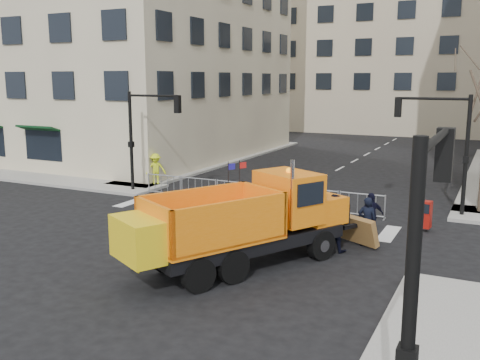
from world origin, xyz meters
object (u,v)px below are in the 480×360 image
at_px(newspaper_box, 425,214).
at_px(cop_c, 371,216).
at_px(cop_b, 334,223).
at_px(plow_truck, 241,220).
at_px(cop_a, 367,221).
at_px(worker, 156,169).

bearing_deg(newspaper_box, cop_c, -125.72).
xyz_separation_m(cop_b, cop_c, (0.85, 2.16, -0.15)).
xyz_separation_m(plow_truck, cop_a, (3.13, 4.10, -0.66)).
bearing_deg(newspaper_box, cop_b, -115.42).
relative_size(cop_b, cop_c, 1.17).
relative_size(plow_truck, newspaper_box, 8.37).
xyz_separation_m(plow_truck, cop_b, (2.20, 3.00, -0.54)).
distance_m(cop_b, worker, 14.22).
xyz_separation_m(cop_b, newspaper_box, (2.61, 4.04, -0.33)).
xyz_separation_m(cop_a, worker, (-13.39, 5.76, 0.11)).
height_order(cop_b, worker, cop_b).
xyz_separation_m(plow_truck, newspaper_box, (4.80, 7.03, -0.88)).
height_order(cop_b, cop_c, cop_b).
relative_size(cop_a, cop_c, 1.03).
height_order(plow_truck, cop_c, plow_truck).
relative_size(cop_a, cop_b, 0.89).
distance_m(cop_a, cop_b, 1.45).
bearing_deg(worker, plow_truck, -75.85).
distance_m(plow_truck, worker, 14.24).
height_order(plow_truck, worker, plow_truck).
height_order(plow_truck, cop_b, plow_truck).
distance_m(cop_c, worker, 14.11).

